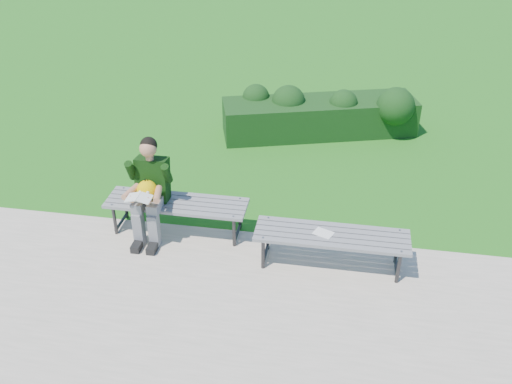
{
  "coord_description": "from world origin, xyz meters",
  "views": [
    {
      "loc": [
        1.15,
        -5.97,
        4.34
      ],
      "look_at": [
        0.15,
        -0.09,
        0.7
      ],
      "focal_mm": 40.0,
      "sensor_mm": 36.0,
      "label": 1
    }
  ],
  "objects_px": {
    "paper_sheet": "(323,233)",
    "bench_left": "(177,205)",
    "bench_right": "(332,238)",
    "seated_boy": "(149,187)",
    "hedge": "(324,113)"
  },
  "relations": [
    {
      "from": "hedge",
      "to": "paper_sheet",
      "type": "height_order",
      "value": "hedge"
    },
    {
      "from": "bench_left",
      "to": "bench_right",
      "type": "bearing_deg",
      "value": -10.68
    },
    {
      "from": "bench_right",
      "to": "hedge",
      "type": "bearing_deg",
      "value": 95.27
    },
    {
      "from": "bench_left",
      "to": "seated_boy",
      "type": "relative_size",
      "value": 1.37
    },
    {
      "from": "paper_sheet",
      "to": "bench_left",
      "type": "bearing_deg",
      "value": 168.76
    },
    {
      "from": "hedge",
      "to": "bench_left",
      "type": "relative_size",
      "value": 1.89
    },
    {
      "from": "paper_sheet",
      "to": "hedge",
      "type": "bearing_deg",
      "value": 93.73
    },
    {
      "from": "paper_sheet",
      "to": "bench_right",
      "type": "bearing_deg",
      "value": -0.0
    },
    {
      "from": "bench_right",
      "to": "seated_boy",
      "type": "xyz_separation_m",
      "value": [
        -2.28,
        0.28,
        0.3
      ]
    },
    {
      "from": "bench_left",
      "to": "paper_sheet",
      "type": "xyz_separation_m",
      "value": [
        1.88,
        -0.37,
        0.06
      ]
    },
    {
      "from": "seated_boy",
      "to": "paper_sheet",
      "type": "distance_m",
      "value": 2.21
    },
    {
      "from": "paper_sheet",
      "to": "seated_boy",
      "type": "bearing_deg",
      "value": 172.75
    },
    {
      "from": "bench_left",
      "to": "seated_boy",
      "type": "height_order",
      "value": "seated_boy"
    },
    {
      "from": "bench_left",
      "to": "seated_boy",
      "type": "xyz_separation_m",
      "value": [
        -0.3,
        -0.1,
        0.3
      ]
    },
    {
      "from": "bench_left",
      "to": "seated_boy",
      "type": "bearing_deg",
      "value": -162.16
    }
  ]
}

